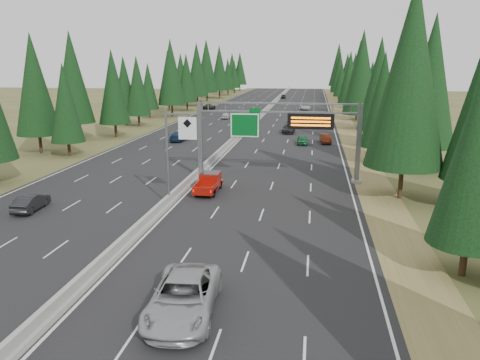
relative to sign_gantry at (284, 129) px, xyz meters
name	(u,v)px	position (x,y,z in m)	size (l,w,h in m)	color
road	(253,124)	(-8.92, 45.12, -5.23)	(32.00, 260.00, 0.08)	black
shoulder_right	(345,125)	(8.88, 45.12, -5.24)	(3.60, 260.00, 0.06)	olive
shoulder_left	(166,122)	(-26.72, 45.12, -5.24)	(3.60, 260.00, 0.06)	#4A4D24
median_barrier	(253,122)	(-8.92, 45.12, -4.85)	(0.70, 260.00, 0.85)	gray
sign_gantry	(284,129)	(0.00, 0.00, 0.00)	(16.75, 0.98, 7.80)	slate
hov_sign_pole	(174,150)	(-8.33, -9.92, -0.54)	(2.80, 0.50, 8.00)	slate
tree_row_right	(381,80)	(13.17, 32.39, 3.82)	(11.73, 242.63, 18.96)	black
tree_row_left	(118,78)	(-30.83, 32.25, 3.87)	(11.63, 240.41, 18.63)	black
silver_minivan	(183,297)	(-2.90, -26.88, -4.28)	(3.01, 6.53, 1.82)	#A3A3A7
red_pickup	(209,181)	(-6.48, -5.16, -4.26)	(1.83, 5.13, 1.67)	black
car_ahead_green	(302,140)	(1.36, 22.08, -4.55)	(1.50, 3.72, 1.27)	#176432
car_ahead_dkred	(325,139)	(4.72, 23.68, -4.53)	(1.39, 3.99, 1.31)	#501A0B
car_ahead_dkgrey	(289,129)	(-1.26, 33.35, -4.46)	(2.04, 5.01, 1.46)	black
car_ahead_white	(305,107)	(0.69, 74.68, -4.47)	(2.40, 5.20, 1.45)	silver
car_ahead_far	(283,96)	(-7.42, 112.49, -4.51)	(1.61, 3.99, 1.36)	black
car_onc_near	(31,202)	(-19.45, -13.15, -4.52)	(1.42, 4.07, 1.34)	black
car_onc_blue	(179,136)	(-17.29, 22.26, -4.48)	(1.98, 4.86, 1.41)	navy
car_onc_white	(226,116)	(-15.54, 52.07, -4.53)	(1.55, 3.86, 1.31)	#BDBDBD
car_onc_far	(209,107)	(-23.42, 70.74, -4.46)	(2.43, 5.27, 1.46)	black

